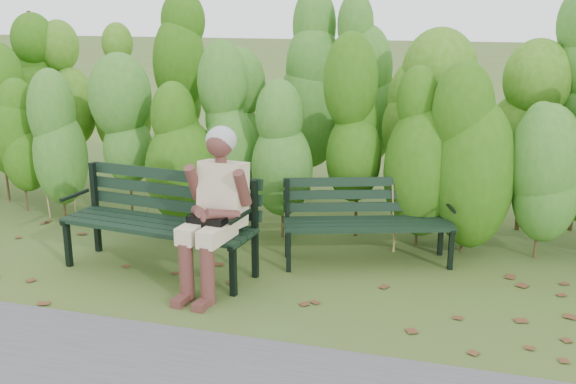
# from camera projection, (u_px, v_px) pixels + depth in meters

# --- Properties ---
(ground) EXTENTS (80.00, 80.00, 0.00)m
(ground) POSITION_uv_depth(u_px,v_px,m) (276.00, 287.00, 5.77)
(ground) COLOR #465A1B
(hedge_band) EXTENTS (11.04, 1.67, 2.42)m
(hedge_band) POSITION_uv_depth(u_px,v_px,m) (328.00, 109.00, 7.15)
(hedge_band) COLOR #47381E
(hedge_band) RESTS_ON ground
(leaf_litter) EXTENTS (5.81, 2.28, 0.01)m
(leaf_litter) POSITION_uv_depth(u_px,v_px,m) (302.00, 302.00, 5.47)
(leaf_litter) COLOR brown
(leaf_litter) RESTS_ON ground
(bench_left) EXTENTS (1.83, 0.77, 0.89)m
(bench_left) POSITION_uv_depth(u_px,v_px,m) (164.00, 213.00, 6.04)
(bench_left) COLOR black
(bench_left) RESTS_ON ground
(bench_right) EXTENTS (1.62, 0.96, 0.77)m
(bench_right) POSITION_uv_depth(u_px,v_px,m) (367.00, 214.00, 6.25)
(bench_right) COLOR black
(bench_right) RESTS_ON ground
(seated_woman) EXTENTS (0.57, 0.84, 1.37)m
(seated_woman) POSITION_uv_depth(u_px,v_px,m) (215.00, 201.00, 5.58)
(seated_woman) COLOR #C7AC95
(seated_woman) RESTS_ON ground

